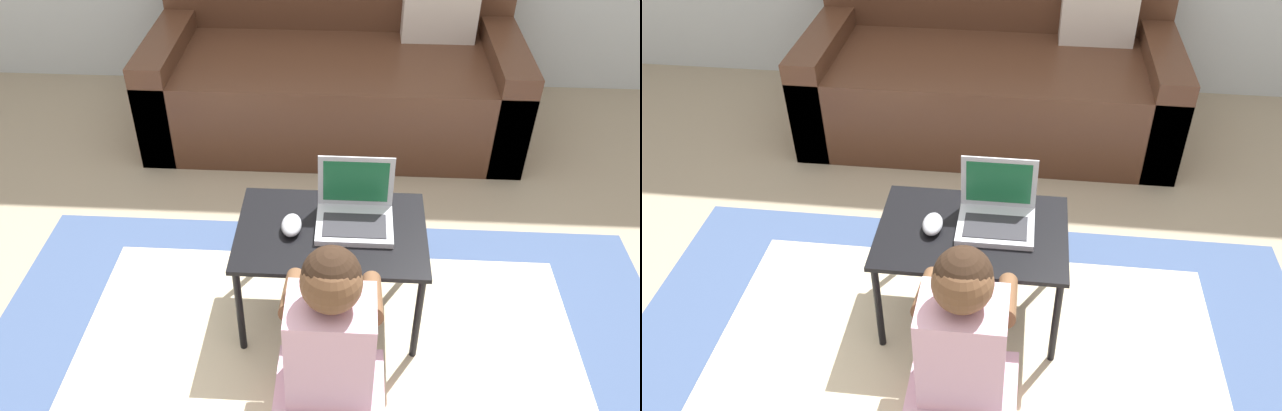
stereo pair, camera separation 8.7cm
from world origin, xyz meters
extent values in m
plane|color=gray|center=(0.00, 0.00, 0.00)|extent=(16.00, 16.00, 0.00)
cube|color=#3D517A|center=(0.08, -0.26, 0.00)|extent=(2.35, 1.38, 0.01)
cube|color=beige|center=(0.08, -0.26, 0.01)|extent=(1.69, 1.00, 0.00)
cube|color=#4C2D1E|center=(0.04, 1.25, 0.21)|extent=(1.77, 0.89, 0.41)
cube|color=#4C2D1E|center=(-0.77, 1.25, 0.25)|extent=(0.16, 0.89, 0.51)
cube|color=#4C2D1E|center=(0.85, 1.25, 0.25)|extent=(0.16, 0.89, 0.51)
cube|color=beige|center=(0.55, 1.43, 0.59)|extent=(0.36, 0.14, 0.36)
cube|color=black|center=(0.08, -0.04, 0.38)|extent=(0.62, 0.42, 0.02)
cylinder|color=black|center=(-0.21, -0.23, 0.18)|extent=(0.02, 0.02, 0.37)
cylinder|color=black|center=(0.36, -0.23, 0.18)|extent=(0.02, 0.02, 0.37)
cylinder|color=black|center=(-0.21, 0.14, 0.18)|extent=(0.02, 0.02, 0.37)
cylinder|color=black|center=(0.36, 0.14, 0.18)|extent=(0.02, 0.02, 0.37)
cube|color=#B7BCC6|center=(0.15, -0.03, 0.39)|extent=(0.25, 0.20, 0.02)
cube|color=#28282D|center=(0.15, -0.04, 0.41)|extent=(0.20, 0.12, 0.00)
cube|color=#B7BCC6|center=(0.15, 0.07, 0.50)|extent=(0.25, 0.01, 0.19)
cube|color=#196038|center=(0.15, 0.07, 0.50)|extent=(0.21, 0.00, 0.16)
ellipsoid|color=#B2B7C1|center=(-0.05, -0.05, 0.41)|extent=(0.07, 0.11, 0.04)
cube|color=#E5B2CC|center=(0.10, -0.47, 0.07)|extent=(0.32, 0.28, 0.15)
cube|color=#E5B2CC|center=(0.10, -0.47, 0.32)|extent=(0.24, 0.18, 0.35)
sphere|color=brown|center=(0.10, -0.47, 0.58)|extent=(0.16, 0.16, 0.16)
sphere|color=black|center=(0.10, -0.46, 0.59)|extent=(0.16, 0.16, 0.16)
cylinder|color=brown|center=(-0.02, -0.37, 0.42)|extent=(0.06, 0.23, 0.12)
cylinder|color=brown|center=(0.21, -0.37, 0.42)|extent=(0.06, 0.23, 0.12)
camera|label=1|loc=(0.13, -1.58, 1.70)|focal=35.00mm
camera|label=2|loc=(0.22, -1.57, 1.70)|focal=35.00mm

